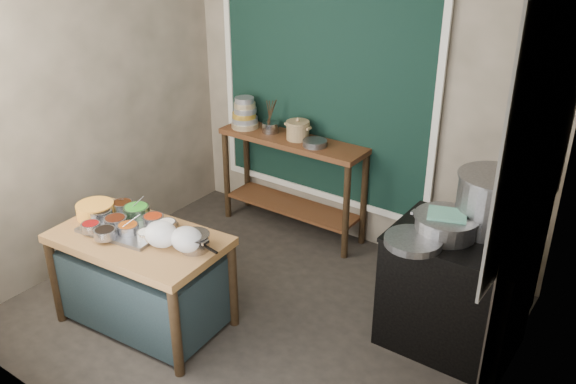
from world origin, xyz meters
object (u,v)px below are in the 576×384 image
Objects in this scene: stock_pot at (492,202)px; stove_block at (454,293)px; back_counter at (292,185)px; utensil_cup at (271,127)px; steamer at (446,225)px; yellow_basin at (95,210)px; condiment_tray at (127,227)px; prep_table at (143,280)px; ceramic_crock at (298,131)px; saucepan at (195,242)px.

stove_block is at bearing -115.87° from stock_pot.
back_counter is 8.96× the size of utensil_cup.
steamer is at bearing -129.79° from stock_pot.
yellow_basin is (-0.55, -1.81, 0.33)m from back_counter.
condiment_tray is at bearing 1.42° from yellow_basin.
prep_table is 2.22m from steamer.
ceramic_crock reaches higher than yellow_basin.
stove_block is 1.75× the size of stock_pot.
saucepan is 1.70m from steamer.
prep_table is 1.84m from back_counter.
prep_table is 2.26m from stove_block.
stove_block is 2.71m from yellow_basin.
steamer reaches higher than condiment_tray.
steamer is at bearing -159.34° from stove_block.
back_counter is at bearing -1.51° from utensil_cup.
stock_pot reaches higher than stove_block.
ceramic_crock is at bearing 165.06° from stock_pot.
condiment_tray is at bearing -98.54° from ceramic_crock.
stove_block is 1.85m from saucepan.
ceramic_crock is (-0.34, 1.73, 0.22)m from saucepan.
ceramic_crock is 0.44× the size of stock_pot.
stove_block is 4.12× the size of saucepan.
back_counter is at bearing 73.14° from yellow_basin.
saucepan is at bearing -146.40° from stove_block.
back_counter reaches higher than condiment_tray.
ceramic_crock reaches higher than back_counter.
condiment_tray is at bearing -88.71° from utensil_cup.
back_counter reaches higher than saucepan.
stock_pot is at bearing 28.27° from prep_table.
prep_table is 0.65m from yellow_basin.
utensil_cup reaches higher than prep_table.
saucepan is (0.46, 0.11, 0.43)m from prep_table.
stock_pot is at bearing -14.94° from ceramic_crock.
yellow_basin is 1.85m from utensil_cup.
stock_pot reaches higher than back_counter.
stock_pot is at bearing -13.05° from utensil_cup.
ceramic_crock reaches higher than prep_table.
condiment_tray is (-2.12, -1.08, 0.34)m from stove_block.
yellow_basin is at bearing -108.44° from ceramic_crock.
condiment_tray is 2.59m from stock_pot.
yellow_basin is 2.88m from stock_pot.
prep_table is at bearing -12.36° from condiment_tray.
stock_pot is (2.07, 1.32, 0.71)m from prep_table.
yellow_basin is at bearing 172.79° from prep_table.
stove_block is at bearing -18.86° from utensil_cup.
saucepan is (-1.51, -1.00, 0.38)m from stove_block.
steamer is (1.79, -0.77, 0.48)m from back_counter.
ceramic_crock is at bearing 2.60° from back_counter.
ceramic_crock is at bearing 71.56° from yellow_basin.
saucepan is (0.94, 0.08, 0.01)m from yellow_basin.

